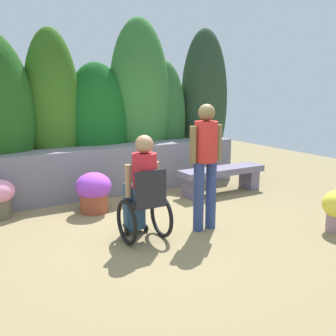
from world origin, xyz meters
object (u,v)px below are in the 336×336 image
Objects in this scene: person_standing_companion at (206,159)px; flower_pot_red_accent at (94,191)px; stone_bench at (222,176)px; person_in_wheelchair at (143,192)px.

person_standing_companion is 1.90m from flower_pot_red_accent.
flower_pot_red_accent is at bearing -176.46° from stone_bench.
person_in_wheelchair is at bearing -144.58° from stone_bench.
person_standing_companion is at bearing 2.81° from person_in_wheelchair.
stone_bench is 1.25× the size of person_in_wheelchair.
person_in_wheelchair is at bearing -82.37° from flower_pot_red_accent.
person_in_wheelchair is 0.94m from person_standing_companion.
stone_bench is 2.68× the size of flower_pot_red_accent.
flower_pot_red_accent is at bearing 106.23° from person_in_wheelchair.
person_standing_companion reaches higher than person_in_wheelchair.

